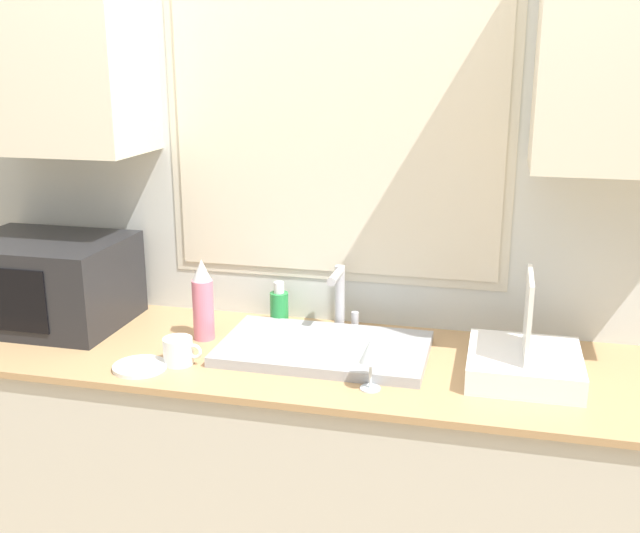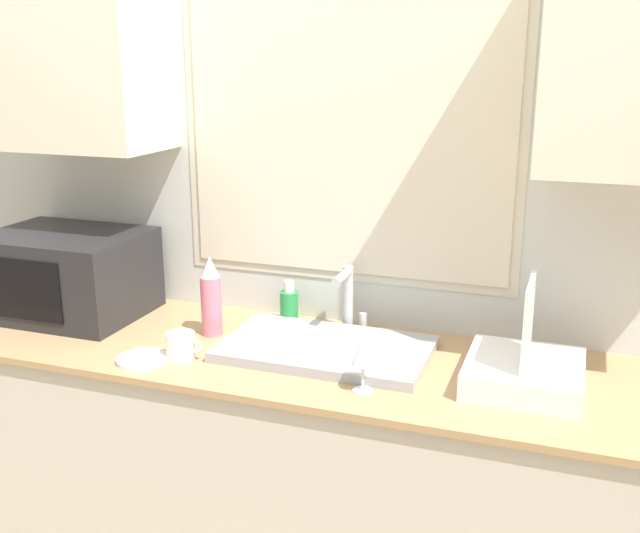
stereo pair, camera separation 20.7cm
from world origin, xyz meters
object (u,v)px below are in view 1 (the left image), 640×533
(spray_bottle, at_px, (203,301))
(wine_glass, at_px, (371,352))
(soap_bottle, at_px, (279,307))
(mug_near_sink, at_px, (179,351))
(microwave, at_px, (46,282))
(dish_rack, at_px, (524,361))
(faucet, at_px, (340,294))

(spray_bottle, distance_m, wine_glass, 0.61)
(soap_bottle, bearing_deg, spray_bottle, -137.01)
(mug_near_sink, distance_m, wine_glass, 0.56)
(microwave, relative_size, mug_near_sink, 4.45)
(spray_bottle, height_order, soap_bottle, spray_bottle)
(dish_rack, height_order, soap_bottle, dish_rack)
(dish_rack, distance_m, wine_glass, 0.43)
(microwave, distance_m, spray_bottle, 0.55)
(faucet, xyz_separation_m, spray_bottle, (-0.39, -0.17, 0.00))
(spray_bottle, bearing_deg, microwave, 178.27)
(faucet, xyz_separation_m, mug_near_sink, (-0.39, -0.37, -0.08))
(spray_bottle, xyz_separation_m, mug_near_sink, (0.01, -0.20, -0.08))
(faucet, height_order, spray_bottle, spray_bottle)
(spray_bottle, bearing_deg, soap_bottle, 42.99)
(microwave, xyz_separation_m, dish_rack, (1.50, -0.08, -0.09))
(wine_glass, bearing_deg, dish_rack, 24.10)
(microwave, height_order, spray_bottle, microwave)
(faucet, xyz_separation_m, wine_glass, (0.17, -0.40, -0.02))
(wine_glass, bearing_deg, mug_near_sink, 176.29)
(faucet, height_order, dish_rack, dish_rack)
(faucet, bearing_deg, mug_near_sink, -136.56)
(faucet, relative_size, mug_near_sink, 1.83)
(microwave, xyz_separation_m, spray_bottle, (0.55, -0.02, -0.02))
(microwave, bearing_deg, spray_bottle, -1.73)
(microwave, distance_m, mug_near_sink, 0.60)
(dish_rack, bearing_deg, soap_bottle, 162.70)
(dish_rack, xyz_separation_m, soap_bottle, (-0.76, 0.24, 0.01))
(microwave, distance_m, soap_bottle, 0.76)
(faucet, xyz_separation_m, dish_rack, (0.56, -0.23, -0.07))
(faucet, bearing_deg, wine_glass, -67.28)
(microwave, distance_m, wine_glass, 1.14)
(dish_rack, bearing_deg, faucet, 157.91)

